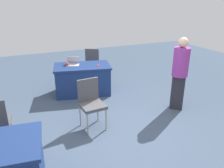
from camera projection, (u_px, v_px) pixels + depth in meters
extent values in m
plane|color=#3D4C60|center=(118.00, 132.00, 4.24)|extent=(14.40, 14.40, 0.00)
cube|color=navy|center=(82.00, 66.00, 5.73)|extent=(1.57, 1.12, 0.05)
cube|color=navy|center=(83.00, 80.00, 5.87)|extent=(1.51, 1.08, 0.71)
cylinder|color=#9E9993|center=(90.00, 68.00, 7.26)|extent=(0.03, 0.03, 0.45)
cylinder|color=#9E9993|center=(101.00, 69.00, 7.20)|extent=(0.03, 0.03, 0.45)
cylinder|color=#9E9993|center=(87.00, 72.00, 6.91)|extent=(0.03, 0.03, 0.45)
cylinder|color=#9E9993|center=(99.00, 73.00, 6.85)|extent=(0.03, 0.03, 0.45)
cube|color=#47474C|center=(94.00, 63.00, 6.97)|extent=(0.61, 0.61, 0.06)
cube|color=#47474C|center=(92.00, 56.00, 6.69)|extent=(0.37, 0.27, 0.45)
cylinder|color=#9E9993|center=(106.00, 119.00, 4.24)|extent=(0.03, 0.03, 0.45)
cylinder|color=#9E9993|center=(88.00, 124.00, 4.07)|extent=(0.03, 0.03, 0.45)
cylinder|color=#9E9993|center=(98.00, 111.00, 4.55)|extent=(0.03, 0.03, 0.45)
cylinder|color=#9E9993|center=(80.00, 115.00, 4.38)|extent=(0.03, 0.03, 0.45)
cube|color=#47474C|center=(93.00, 106.00, 4.22)|extent=(0.47, 0.47, 0.06)
cube|color=#47474C|center=(88.00, 90.00, 4.29)|extent=(0.42, 0.07, 0.45)
cylinder|color=#9E9993|center=(12.00, 128.00, 3.96)|extent=(0.03, 0.03, 0.44)
cylinder|color=#9E9993|center=(11.00, 140.00, 3.63)|extent=(0.03, 0.03, 0.44)
cube|color=#26262D|center=(177.00, 92.00, 5.02)|extent=(0.33, 0.32, 0.79)
cylinder|color=#8C338C|center=(181.00, 62.00, 4.76)|extent=(0.48, 0.48, 0.62)
sphere|color=beige|center=(183.00, 42.00, 4.61)|extent=(0.21, 0.21, 0.21)
cube|color=silver|center=(73.00, 65.00, 5.71)|extent=(0.38, 0.33, 0.02)
cube|color=#B7B7BC|center=(73.00, 60.00, 5.81)|extent=(0.32, 0.20, 0.19)
sphere|color=#B2382D|center=(67.00, 64.00, 5.65)|extent=(0.09, 0.09, 0.09)
cube|color=red|center=(98.00, 65.00, 5.72)|extent=(0.10, 0.18, 0.01)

